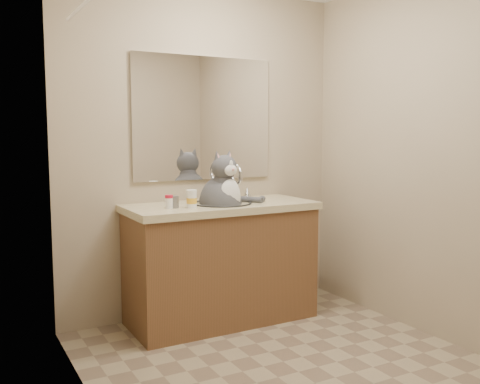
% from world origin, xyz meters
% --- Properties ---
extents(room, '(2.22, 2.52, 2.42)m').
position_xyz_m(room, '(0.00, 0.00, 1.20)').
color(room, gray).
rests_on(room, ground).
extents(vanity, '(1.34, 0.59, 1.12)m').
position_xyz_m(vanity, '(0.00, 0.96, 0.44)').
color(vanity, brown).
rests_on(vanity, ground).
extents(mirror, '(1.10, 0.02, 0.90)m').
position_xyz_m(mirror, '(0.00, 1.24, 1.45)').
color(mirror, white).
rests_on(mirror, room).
extents(shower_curtain, '(0.02, 1.30, 1.93)m').
position_xyz_m(shower_curtain, '(-1.05, 0.10, 1.03)').
color(shower_curtain, '#C5B795').
rests_on(shower_curtain, ground).
extents(cat, '(0.47, 0.38, 0.59)m').
position_xyz_m(cat, '(-0.00, 0.94, 0.88)').
color(cat, '#424247').
rests_on(cat, vanity).
extents(pill_bottle_redcap, '(0.06, 0.06, 0.09)m').
position_xyz_m(pill_bottle_redcap, '(-0.41, 0.90, 0.90)').
color(pill_bottle_redcap, white).
rests_on(pill_bottle_redcap, vanity).
extents(pill_bottle_orange, '(0.07, 0.07, 0.12)m').
position_xyz_m(pill_bottle_orange, '(-0.27, 0.86, 0.91)').
color(pill_bottle_orange, white).
rests_on(pill_bottle_orange, vanity).
extents(grey_canister, '(0.06, 0.06, 0.08)m').
position_xyz_m(grey_canister, '(-0.37, 0.90, 0.89)').
color(grey_canister, slate).
rests_on(grey_canister, vanity).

